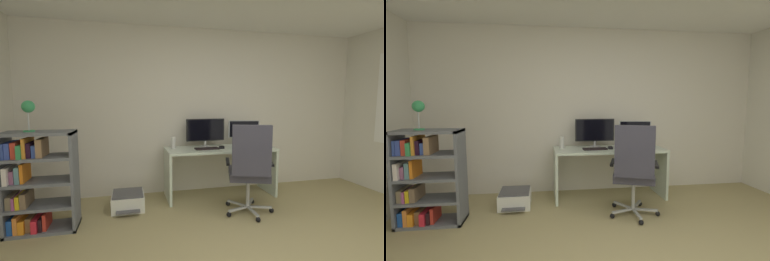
# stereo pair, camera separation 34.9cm
# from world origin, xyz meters

# --- Properties ---
(wall_back) EXTENTS (5.26, 0.10, 2.51)m
(wall_back) POSITION_xyz_m (0.00, 2.61, 1.25)
(wall_back) COLOR silver
(wall_back) RESTS_ON ground
(desk) EXTENTS (1.59, 0.60, 0.73)m
(desk) POSITION_xyz_m (0.17, 2.20, 0.54)
(desk) COLOR silver
(desk) RESTS_ON ground
(monitor_main) EXTENTS (0.59, 0.18, 0.42)m
(monitor_main) POSITION_xyz_m (-0.02, 2.34, 0.97)
(monitor_main) COLOR #B2B5B7
(monitor_main) RESTS_ON desk
(monitor_secondary) EXTENTS (0.48, 0.18, 0.39)m
(monitor_secondary) POSITION_xyz_m (0.60, 2.34, 0.96)
(monitor_secondary) COLOR #B2B5B7
(monitor_secondary) RESTS_ON desk
(keyboard) EXTENTS (0.35, 0.15, 0.02)m
(keyboard) POSITION_xyz_m (-0.06, 2.12, 0.74)
(keyboard) COLOR black
(keyboard) RESTS_ON desk
(computer_mouse) EXTENTS (0.07, 0.11, 0.03)m
(computer_mouse) POSITION_xyz_m (0.17, 2.15, 0.74)
(computer_mouse) COLOR black
(computer_mouse) RESTS_ON desk
(desktop_speaker) EXTENTS (0.07, 0.07, 0.17)m
(desktop_speaker) POSITION_xyz_m (-0.52, 2.29, 0.81)
(desktop_speaker) COLOR silver
(desktop_speaker) RESTS_ON desk
(office_chair) EXTENTS (0.64, 0.68, 1.14)m
(office_chair) POSITION_xyz_m (0.28, 1.45, 0.61)
(office_chair) COLOR #B7BABC
(office_chair) RESTS_ON ground
(bookshelf) EXTENTS (0.71, 0.36, 1.09)m
(bookshelf) POSITION_xyz_m (-2.13, 1.63, 0.53)
(bookshelf) COLOR slate
(bookshelf) RESTS_ON ground
(desk_lamp) EXTENTS (0.13, 0.13, 0.33)m
(desk_lamp) POSITION_xyz_m (-2.15, 1.63, 1.33)
(desk_lamp) COLOR #319055
(desk_lamp) RESTS_ON bookshelf
(printer) EXTENTS (0.41, 0.51, 0.22)m
(printer) POSITION_xyz_m (-1.17, 2.01, 0.11)
(printer) COLOR white
(printer) RESTS_ON ground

